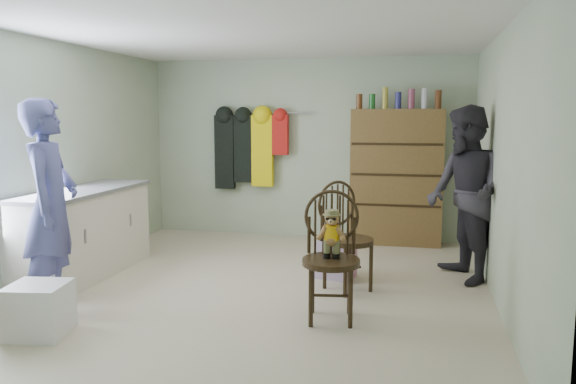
% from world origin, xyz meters
% --- Properties ---
extents(ground_plane, '(5.00, 5.00, 0.00)m').
position_xyz_m(ground_plane, '(0.00, 0.00, 0.00)').
color(ground_plane, beige).
rests_on(ground_plane, ground).
extents(room_walls, '(5.00, 5.00, 5.00)m').
position_xyz_m(room_walls, '(0.00, 0.53, 1.58)').
color(room_walls, '#B2BFA0').
rests_on(room_walls, ground).
extents(counter, '(0.64, 1.86, 0.94)m').
position_xyz_m(counter, '(-1.95, 0.00, 0.47)').
color(counter, silver).
rests_on(counter, ground).
extents(plastic_tub, '(0.49, 0.48, 0.41)m').
position_xyz_m(plastic_tub, '(-1.35, -1.57, 0.21)').
color(plastic_tub, white).
rests_on(plastic_tub, ground).
extents(chair_front, '(0.55, 0.55, 1.09)m').
position_xyz_m(chair_front, '(0.83, -0.69, 0.62)').
color(chair_front, black).
rests_on(chair_front, ground).
extents(chair_far, '(0.67, 0.67, 1.07)m').
position_xyz_m(chair_far, '(0.83, 0.15, 0.58)').
color(chair_far, black).
rests_on(chair_far, ground).
extents(striped_bag, '(0.43, 0.37, 0.40)m').
position_xyz_m(striped_bag, '(0.70, 0.53, 0.20)').
color(striped_bag, pink).
rests_on(striped_bag, ground).
extents(person_left, '(0.63, 0.78, 1.86)m').
position_xyz_m(person_left, '(-1.61, -0.99, 0.93)').
color(person_left, '#525596').
rests_on(person_left, ground).
extents(person_right, '(0.96, 1.07, 1.83)m').
position_xyz_m(person_right, '(2.00, 0.70, 0.91)').
color(person_right, '#2D2B33').
rests_on(person_right, ground).
extents(dresser, '(1.20, 0.39, 2.08)m').
position_xyz_m(dresser, '(1.25, 2.30, 0.91)').
color(dresser, brown).
rests_on(dresser, ground).
extents(coat_rack, '(1.42, 0.12, 1.09)m').
position_xyz_m(coat_rack, '(-0.83, 2.38, 1.25)').
color(coat_rack, '#99999E').
rests_on(coat_rack, ground).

